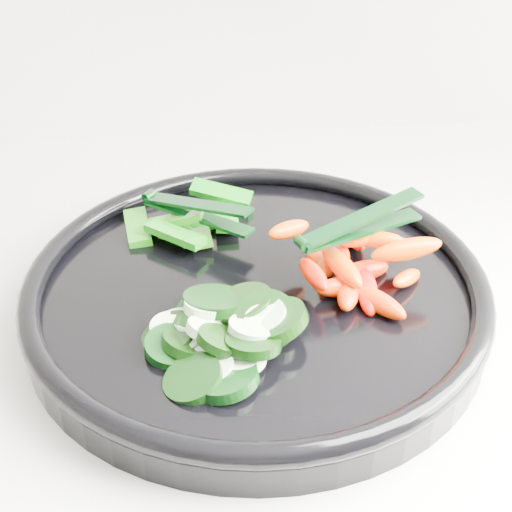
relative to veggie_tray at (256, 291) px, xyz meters
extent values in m
cylinder|color=black|center=(0.00, 0.00, -0.01)|extent=(0.38, 0.38, 0.02)
torus|color=black|center=(0.00, 0.00, 0.01)|extent=(0.39, 0.39, 0.02)
cylinder|color=black|center=(-0.05, -0.11, 0.01)|extent=(0.06, 0.06, 0.03)
cylinder|color=beige|center=(-0.04, -0.10, 0.01)|extent=(0.05, 0.05, 0.02)
cylinder|color=black|center=(-0.06, -0.07, 0.01)|extent=(0.05, 0.05, 0.03)
cylinder|color=beige|center=(-0.05, -0.05, 0.01)|extent=(0.03, 0.03, 0.02)
cylinder|color=black|center=(-0.04, -0.06, 0.01)|extent=(0.05, 0.05, 0.03)
cylinder|color=beige|center=(-0.07, -0.06, 0.01)|extent=(0.03, 0.03, 0.02)
cylinder|color=black|center=(-0.03, -0.11, 0.01)|extent=(0.05, 0.05, 0.02)
cylinder|color=#DAF5C4|center=(-0.02, -0.09, 0.01)|extent=(0.04, 0.04, 0.02)
cylinder|color=black|center=(-0.05, -0.03, 0.01)|extent=(0.05, 0.05, 0.02)
cylinder|color=beige|center=(-0.04, -0.03, 0.01)|extent=(0.03, 0.03, 0.02)
cylinder|color=black|center=(-0.05, -0.05, 0.01)|extent=(0.06, 0.06, 0.01)
cylinder|color=#E0F3C2|center=(-0.06, -0.05, 0.01)|extent=(0.04, 0.04, 0.01)
cylinder|color=black|center=(-0.07, -0.07, 0.01)|extent=(0.06, 0.06, 0.02)
cylinder|color=#D3EFBF|center=(-0.07, -0.05, 0.01)|extent=(0.05, 0.05, 0.01)
cylinder|color=black|center=(-0.07, -0.06, 0.01)|extent=(0.05, 0.05, 0.03)
cylinder|color=#CBEEBE|center=(-0.06, -0.07, 0.01)|extent=(0.03, 0.03, 0.02)
cylinder|color=black|center=(0.01, -0.06, 0.02)|extent=(0.07, 0.07, 0.03)
cylinder|color=beige|center=(0.00, -0.06, 0.02)|extent=(0.04, 0.04, 0.03)
cylinder|color=black|center=(-0.04, -0.03, 0.02)|extent=(0.06, 0.06, 0.02)
cylinder|color=beige|center=(-0.04, -0.04, 0.02)|extent=(0.05, 0.05, 0.02)
cylinder|color=black|center=(-0.03, -0.08, 0.02)|extent=(0.04, 0.04, 0.02)
cylinder|color=#D3EFBF|center=(-0.04, -0.07, 0.02)|extent=(0.04, 0.03, 0.02)
cylinder|color=black|center=(0.00, -0.06, 0.02)|extent=(0.06, 0.06, 0.03)
cylinder|color=#CFF0C0|center=(0.00, -0.06, 0.02)|extent=(0.04, 0.04, 0.02)
cylinder|color=black|center=(-0.01, -0.04, 0.02)|extent=(0.06, 0.06, 0.02)
cylinder|color=#DEF3C3|center=(0.00, -0.05, 0.02)|extent=(0.04, 0.04, 0.02)
cylinder|color=black|center=(-0.01, -0.08, 0.02)|extent=(0.04, 0.04, 0.02)
cylinder|color=beige|center=(-0.01, -0.07, 0.02)|extent=(0.05, 0.05, 0.02)
ellipsoid|color=#FF1400|center=(0.09, -0.03, 0.01)|extent=(0.02, 0.05, 0.03)
ellipsoid|color=#FF3000|center=(0.07, -0.02, 0.01)|extent=(0.05, 0.03, 0.03)
ellipsoid|color=red|center=(0.09, -0.04, 0.01)|extent=(0.04, 0.05, 0.02)
ellipsoid|color=#FC5700|center=(0.05, 0.03, 0.01)|extent=(0.02, 0.05, 0.02)
ellipsoid|color=#FF4800|center=(0.12, -0.01, 0.01)|extent=(0.04, 0.04, 0.02)
ellipsoid|color=#E25700|center=(0.06, 0.02, 0.01)|extent=(0.03, 0.05, 0.02)
ellipsoid|color=#FF1800|center=(0.07, -0.03, 0.01)|extent=(0.03, 0.05, 0.03)
ellipsoid|color=red|center=(0.09, 0.00, 0.01)|extent=(0.06, 0.04, 0.03)
ellipsoid|color=#FF3300|center=(0.09, 0.05, 0.01)|extent=(0.02, 0.05, 0.02)
ellipsoid|color=#F35E00|center=(0.08, 0.05, 0.01)|extent=(0.04, 0.05, 0.02)
ellipsoid|color=red|center=(0.04, -0.02, 0.03)|extent=(0.03, 0.05, 0.02)
ellipsoid|color=#F35B00|center=(0.10, 0.04, 0.03)|extent=(0.03, 0.05, 0.03)
ellipsoid|color=#FD3900|center=(0.07, 0.01, 0.03)|extent=(0.02, 0.05, 0.02)
ellipsoid|color=#E95100|center=(0.07, -0.01, 0.03)|extent=(0.04, 0.06, 0.02)
ellipsoid|color=#EA0F00|center=(0.12, 0.02, 0.03)|extent=(0.04, 0.02, 0.02)
ellipsoid|color=#E44F00|center=(0.10, 0.00, 0.04)|extent=(0.04, 0.03, 0.02)
ellipsoid|color=#FE5600|center=(0.03, 0.03, 0.04)|extent=(0.04, 0.03, 0.02)
ellipsoid|color=#ED6100|center=(0.09, 0.01, 0.04)|extent=(0.04, 0.02, 0.02)
ellipsoid|color=#DB4900|center=(0.12, -0.01, 0.04)|extent=(0.06, 0.02, 0.03)
cube|color=#23730B|center=(-0.04, 0.08, 0.01)|extent=(0.02, 0.06, 0.02)
cube|color=#0A6F0A|center=(-0.05, 0.08, 0.01)|extent=(0.04, 0.06, 0.02)
cube|color=#1E720A|center=(-0.02, 0.10, 0.01)|extent=(0.02, 0.06, 0.02)
cube|color=#0B6109|center=(-0.05, 0.09, 0.01)|extent=(0.07, 0.03, 0.02)
cube|color=#1C6B0A|center=(-0.10, 0.09, 0.01)|extent=(0.03, 0.06, 0.01)
cube|color=#1E700A|center=(-0.06, 0.08, 0.01)|extent=(0.05, 0.07, 0.03)
cube|color=#106A0A|center=(-0.06, 0.09, 0.02)|extent=(0.06, 0.03, 0.02)
cube|color=#0D6E0A|center=(-0.06, 0.06, 0.02)|extent=(0.05, 0.05, 0.01)
cube|color=#0D720A|center=(-0.02, 0.13, 0.02)|extent=(0.06, 0.04, 0.02)
cylinder|color=black|center=(0.03, -0.01, 0.05)|extent=(0.01, 0.01, 0.01)
cube|color=black|center=(0.08, 0.01, 0.05)|extent=(0.11, 0.06, 0.00)
cube|color=black|center=(0.08, 0.01, 0.06)|extent=(0.11, 0.06, 0.02)
cylinder|color=black|center=(-0.09, 0.12, 0.03)|extent=(0.01, 0.01, 0.01)
cube|color=black|center=(-0.04, 0.08, 0.02)|extent=(0.10, 0.08, 0.00)
cube|color=black|center=(-0.04, 0.08, 0.04)|extent=(0.10, 0.08, 0.02)
camera|label=1|loc=(-0.05, -0.46, 0.35)|focal=50.00mm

